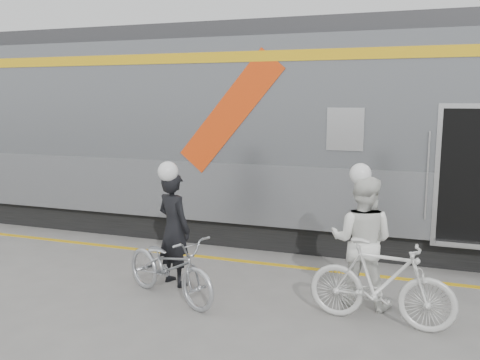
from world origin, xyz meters
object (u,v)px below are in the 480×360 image
at_px(bicycle_right, 381,283).
at_px(woman, 362,241).
at_px(man, 174,229).
at_px(bicycle_left, 170,266).

bearing_deg(bicycle_right, woman, 34.47).
height_order(man, bicycle_right, man).
relative_size(man, bicycle_right, 0.96).
relative_size(bicycle_left, woman, 1.01).
bearing_deg(bicycle_right, man, 87.94).
distance_m(bicycle_left, bicycle_right, 2.81).
relative_size(man, woman, 0.96).
xyz_separation_m(bicycle_left, bicycle_right, (2.80, 0.13, 0.07)).
xyz_separation_m(man, bicycle_left, (0.20, -0.55, -0.38)).
distance_m(bicycle_left, woman, 2.63).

